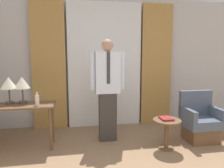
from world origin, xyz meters
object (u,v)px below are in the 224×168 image
(desk, at_px, (16,112))
(side_table, at_px, (167,129))
(book, at_px, (166,118))
(armchair, at_px, (200,122))
(table_lamp_left, at_px, (9,84))
(table_lamp_right, at_px, (22,84))
(person, at_px, (108,86))
(bottle_near_edge, at_px, (37,100))

(desk, distance_m, side_table, 2.45)
(book, bearing_deg, armchair, 16.79)
(desk, distance_m, table_lamp_left, 0.47)
(desk, relative_size, table_lamp_right, 2.78)
(desk, bearing_deg, person, 2.87)
(table_lamp_right, xyz_separation_m, book, (2.29, -0.53, -0.55))
(table_lamp_left, relative_size, side_table, 0.90)
(table_lamp_right, height_order, armchair, table_lamp_right)
(desk, distance_m, person, 1.56)
(table_lamp_left, height_order, table_lamp_right, same)
(table_lamp_left, bearing_deg, table_lamp_right, 0.00)
(desk, relative_size, table_lamp_left, 2.78)
(desk, distance_m, book, 2.43)
(side_table, bearing_deg, table_lamp_left, 167.64)
(table_lamp_right, bearing_deg, armchair, -5.73)
(armchair, bearing_deg, person, 170.08)
(armchair, distance_m, side_table, 0.78)
(table_lamp_right, distance_m, book, 2.41)
(person, bearing_deg, bottle_near_edge, -170.53)
(book, bearing_deg, bottle_near_edge, 171.10)
(armchair, bearing_deg, table_lamp_left, 174.63)
(table_lamp_left, bearing_deg, desk, -43.24)
(armchair, bearing_deg, table_lamp_right, 174.27)
(armchair, relative_size, side_table, 1.77)
(armchair, distance_m, book, 0.80)
(side_table, relative_size, book, 2.21)
(person, distance_m, side_table, 1.21)
(bottle_near_edge, distance_m, side_table, 2.12)
(armchair, height_order, side_table, armchair)
(desk, xyz_separation_m, side_table, (2.40, -0.45, -0.27))
(person, bearing_deg, armchair, -9.92)
(desk, bearing_deg, table_lamp_right, 43.24)
(desk, bearing_deg, armchair, -3.80)
(side_table, bearing_deg, desk, 169.34)
(bottle_near_edge, xyz_separation_m, armchair, (2.77, -0.09, -0.49))
(table_lamp_left, relative_size, table_lamp_right, 1.00)
(desk, relative_size, side_table, 2.49)
(table_lamp_right, bearing_deg, table_lamp_left, 180.00)
(table_lamp_left, distance_m, side_table, 2.66)
(desk, height_order, side_table, desk)
(table_lamp_left, height_order, side_table, table_lamp_left)
(desk, height_order, book, desk)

